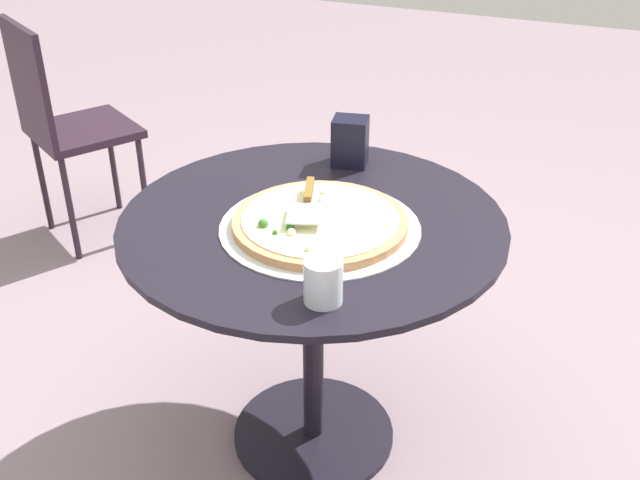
# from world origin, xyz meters

# --- Properties ---
(ground_plane) EXTENTS (10.00, 10.00, 0.00)m
(ground_plane) POSITION_xyz_m (0.00, 0.00, 0.00)
(ground_plane) COLOR gray
(patio_table) EXTENTS (0.91, 0.91, 0.69)m
(patio_table) POSITION_xyz_m (0.00, 0.00, 0.54)
(patio_table) COLOR black
(patio_table) RESTS_ON ground
(pizza_on_tray) EXTENTS (0.46, 0.46, 0.04)m
(pizza_on_tray) POSITION_xyz_m (-0.04, -0.03, 0.71)
(pizza_on_tray) COLOR silver
(pizza_on_tray) RESTS_ON patio_table
(pizza_server) EXTENTS (0.21, 0.12, 0.02)m
(pizza_server) POSITION_xyz_m (-0.01, 0.01, 0.74)
(pizza_server) COLOR silver
(pizza_server) RESTS_ON pizza_on_tray
(drinking_cup) EXTENTS (0.08, 0.08, 0.09)m
(drinking_cup) POSITION_xyz_m (-0.30, -0.15, 0.74)
(drinking_cup) COLOR white
(drinking_cup) RESTS_ON patio_table
(napkin_dispenser) EXTENTS (0.10, 0.11, 0.13)m
(napkin_dispenser) POSITION_xyz_m (0.32, 0.03, 0.76)
(napkin_dispenser) COLOR black
(napkin_dispenser) RESTS_ON patio_table
(patio_chair_far) EXTENTS (0.50, 0.50, 0.88)m
(patio_chair_far) POSITION_xyz_m (0.67, 1.31, 0.52)
(patio_chair_far) COLOR #2B1B27
(patio_chair_far) RESTS_ON ground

